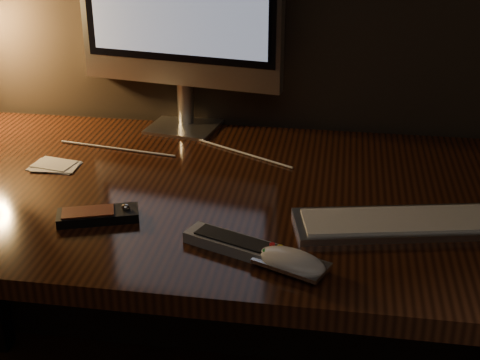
# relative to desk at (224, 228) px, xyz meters

# --- Properties ---
(desk) EXTENTS (1.60, 0.75, 0.75)m
(desk) POSITION_rel_desk_xyz_m (0.00, 0.00, 0.00)
(desk) COLOR #3A1B0D
(desk) RESTS_ON ground
(monitor) EXTENTS (0.50, 0.17, 0.53)m
(monitor) POSITION_rel_desk_xyz_m (-0.15, 0.26, 0.44)
(monitor) COLOR silver
(monitor) RESTS_ON desk
(keyboard) EXTENTS (0.45, 0.21, 0.02)m
(keyboard) POSITION_rel_desk_xyz_m (0.38, -0.17, 0.14)
(keyboard) COLOR silver
(keyboard) RESTS_ON desk
(mouse) EXTENTS (0.13, 0.10, 0.02)m
(mouse) POSITION_rel_desk_xyz_m (0.17, -0.35, 0.14)
(mouse) COLOR white
(mouse) RESTS_ON desk
(media_remote) EXTENTS (0.16, 0.10, 0.03)m
(media_remote) POSITION_rel_desk_xyz_m (-0.19, -0.23, 0.14)
(media_remote) COLOR black
(media_remote) RESTS_ON desk
(tv_remote) EXTENTS (0.20, 0.12, 0.03)m
(tv_remote) POSITION_rel_desk_xyz_m (0.08, -0.30, 0.14)
(tv_remote) COLOR gray
(tv_remote) RESTS_ON desk
(papers) EXTENTS (0.11, 0.08, 0.01)m
(papers) POSITION_rel_desk_xyz_m (-0.37, -0.01, 0.13)
(papers) COLOR white
(papers) RESTS_ON desk
(cable) EXTENTS (0.53, 0.21, 0.00)m
(cable) POSITION_rel_desk_xyz_m (-0.12, 0.10, 0.13)
(cable) COLOR white
(cable) RESTS_ON desk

